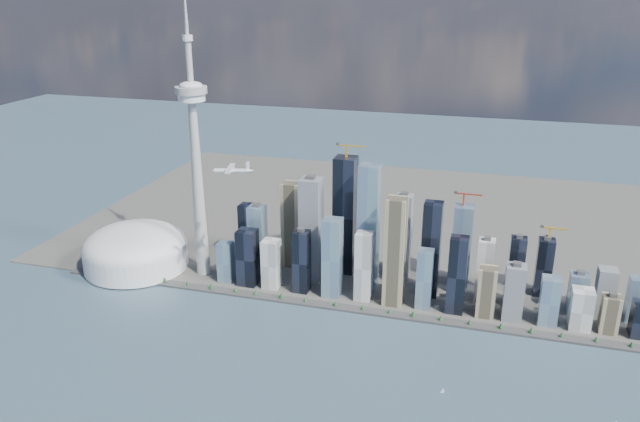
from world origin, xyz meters
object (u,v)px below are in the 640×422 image
(needle_tower, at_px, (196,156))
(airplane, at_px, (232,170))
(dome_stadium, at_px, (135,249))
(sailboat_west, at_px, (443,391))

(needle_tower, distance_m, airplane, 163.46)
(needle_tower, bearing_deg, dome_stadium, -175.91)
(needle_tower, distance_m, dome_stadium, 241.40)
(dome_stadium, xyz_separation_m, airplane, (260.12, -99.93, 210.77))
(needle_tower, relative_size, sailboat_west, 61.71)
(needle_tower, bearing_deg, sailboat_west, -27.51)
(airplane, height_order, sailboat_west, airplane)
(needle_tower, distance_m, sailboat_west, 590.77)
(dome_stadium, bearing_deg, sailboat_west, -21.17)
(airplane, bearing_deg, dome_stadium, 144.17)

